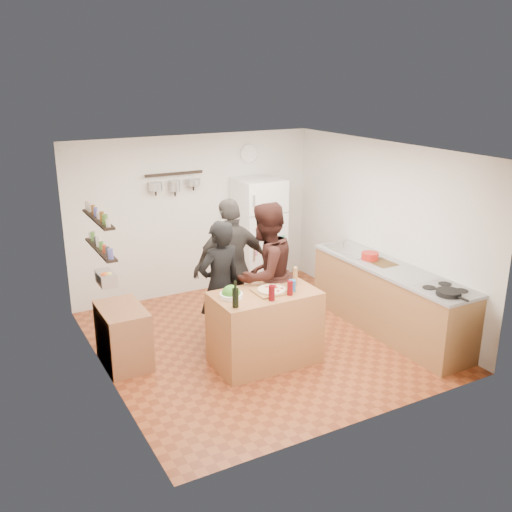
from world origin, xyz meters
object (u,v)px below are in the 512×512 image
red_bowl (370,256)px  person_left (220,286)px  wine_bottle (235,298)px  side_table (123,336)px  person_center (265,275)px  skillet (449,293)px  fridge (259,234)px  wall_clock (249,154)px  salad_bowl (231,295)px  counter_run (389,299)px  prep_island (265,328)px  pepper_mill (295,278)px  person_back (232,267)px  salt_canister (292,286)px

red_bowl → person_left: bearing=173.4°
wine_bottle → side_table: size_ratio=0.27×
person_center → side_table: person_center is taller
skillet → fridge: 3.46m
person_center → skillet: person_center is taller
wall_clock → side_table: bearing=-145.8°
skillet → red_bowl: (0.05, 1.48, 0.02)m
salad_bowl → counter_run: salad_bowl is taller
wine_bottle → skillet: size_ratio=0.75×
person_left → wine_bottle: bearing=66.4°
side_table → person_left: bearing=-7.7°
prep_island → fridge: fridge is taller
person_left → side_table: 1.32m
pepper_mill → person_left: size_ratio=0.11×
wine_bottle → red_bowl: size_ratio=0.92×
wall_clock → red_bowl: bearing=-72.7°
salad_bowl → fridge: bearing=54.5°
person_center → person_back: (-0.22, 0.52, -0.01)m
person_left → person_back: 0.52m
salad_bowl → red_bowl: (2.29, 0.32, 0.03)m
counter_run → red_bowl: 0.65m
fridge → red_bowl: bearing=-69.9°
red_bowl → person_back: bearing=161.0°
pepper_mill → counter_run: size_ratio=0.07×
person_back → side_table: (-1.57, -0.21, -0.56)m
prep_island → person_center: size_ratio=0.67×
side_table → salt_canister: bearing=-26.5°
counter_run → fridge: 2.46m
salt_canister → person_center: person_center is taller
skillet → wall_clock: wall_clock is taller
pepper_mill → salad_bowl: bearing=-180.0°
person_center → counter_run: (1.65, -0.49, -0.49)m
person_back → wine_bottle: bearing=65.7°
pepper_mill → person_back: bearing=112.9°
skillet → pepper_mill: bearing=139.8°
prep_island → person_back: 1.10m
wine_bottle → skillet: wine_bottle is taller
person_back → prep_island: bearing=87.1°
counter_run → salad_bowl: bearing=178.4°
prep_island → person_back: size_ratio=0.68×
pepper_mill → counter_run: (1.47, -0.07, -0.55)m
person_left → fridge: bearing=-141.6°
wine_bottle → person_center: 1.04m
salt_canister → side_table: salt_canister is taller
prep_island → skillet: (1.82, -1.11, 0.49)m
salad_bowl → side_table: size_ratio=0.34×
red_bowl → salt_canister: bearing=-162.8°
salt_canister → side_table: bearing=153.5°
wine_bottle → side_table: 1.57m
salad_bowl → fridge: 2.74m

